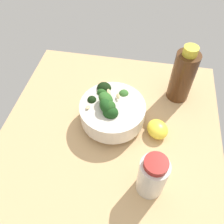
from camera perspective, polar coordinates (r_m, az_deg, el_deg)
The scene contains 5 objects.
ground_plane at distance 66.44cm, azimuth -0.17°, elevation -4.56°, with size 58.95×58.95×4.17cm, color tan.
bowl_of_broccoli at distance 62.29cm, azimuth -0.15°, elevation 0.44°, with size 17.29×17.29×10.91cm.
lemon_wedge at distance 62.81cm, azimuth 10.95°, elevation -4.38°, with size 6.06×5.32×3.87cm, color yellow.
bottle_tall at distance 69.15cm, azimuth 16.80°, elevation 8.43°, with size 6.46×6.46×17.61cm.
bottle_short at distance 52.09cm, azimuth 9.74°, elevation -15.03°, with size 6.18×6.18×12.14cm.
Camera 1 is at (36.46, 6.84, 53.03)cm, focal length 37.67 mm.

